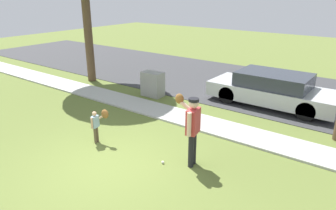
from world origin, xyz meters
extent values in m
plane|color=olive|center=(0.00, 3.50, 0.00)|extent=(48.00, 48.00, 0.00)
cube|color=#B2B2AD|center=(0.00, 3.60, 0.03)|extent=(36.00, 1.20, 0.06)
cube|color=#38383A|center=(0.00, 8.60, 0.01)|extent=(36.00, 6.80, 0.02)
cylinder|color=black|center=(1.66, 1.17, 0.43)|extent=(0.14, 0.14, 0.87)
cylinder|color=black|center=(1.62, 1.34, 0.43)|extent=(0.14, 0.14, 0.87)
cube|color=#B73838|center=(1.64, 1.25, 1.17)|extent=(0.31, 0.45, 0.61)
sphere|color=beige|center=(1.64, 1.25, 1.62)|extent=(0.23, 0.23, 0.23)
cylinder|color=black|center=(1.64, 1.25, 1.70)|extent=(0.25, 0.25, 0.07)
cylinder|color=beige|center=(1.69, 1.00, 1.19)|extent=(0.10, 0.10, 0.58)
cylinder|color=beige|center=(1.33, 1.45, 1.39)|extent=(0.54, 0.21, 0.41)
ellipsoid|color=brown|center=(1.13, 1.41, 1.58)|extent=(0.24, 0.18, 0.26)
cylinder|color=brown|center=(-1.20, 0.71, 0.24)|extent=(0.07, 0.07, 0.47)
cylinder|color=brown|center=(-1.18, 0.62, 0.24)|extent=(0.07, 0.07, 0.47)
cube|color=#8CADC6|center=(-1.19, 0.66, 0.64)|extent=(0.17, 0.25, 0.33)
sphere|color=tan|center=(-1.19, 0.66, 0.88)|extent=(0.13, 0.13, 0.13)
cylinder|color=tan|center=(-1.08, 0.83, 0.76)|extent=(0.29, 0.11, 0.22)
ellipsoid|color=brown|center=(-0.97, 0.85, 0.86)|extent=(0.24, 0.18, 0.26)
cylinder|color=tan|center=(-1.16, 0.52, 0.65)|extent=(0.05, 0.05, 0.31)
sphere|color=white|center=(1.03, 0.86, 0.04)|extent=(0.07, 0.07, 0.07)
cube|color=gray|center=(-2.55, 4.84, 0.50)|extent=(0.86, 0.54, 0.99)
cylinder|color=brown|center=(-6.35, 4.89, 2.39)|extent=(0.38, 0.38, 4.77)
cube|color=silver|center=(1.71, 6.63, 0.47)|extent=(4.60, 1.80, 0.55)
cube|color=#2D333D|center=(1.71, 6.63, 1.00)|extent=(2.53, 1.66, 0.50)
cylinder|color=black|center=(3.13, 7.42, 0.34)|extent=(0.64, 0.22, 0.64)
cylinder|color=black|center=(3.13, 5.84, 0.34)|extent=(0.64, 0.22, 0.64)
cylinder|color=black|center=(0.28, 7.42, 0.34)|extent=(0.64, 0.22, 0.64)
cylinder|color=black|center=(0.28, 5.84, 0.34)|extent=(0.64, 0.22, 0.64)
camera|label=1|loc=(5.21, -4.52, 4.07)|focal=33.43mm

